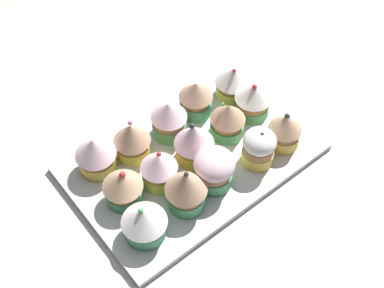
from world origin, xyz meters
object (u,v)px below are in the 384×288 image
(baking_tray, at_px, (192,157))
(cupcake_2, at_px, (214,169))
(cupcake_3, at_px, (259,147))
(cupcake_5, at_px, (122,186))
(cupcake_12, at_px, (167,119))
(cupcake_1, at_px, (186,189))
(cupcake_6, at_px, (159,169))
(cupcake_10, at_px, (96,154))
(cupcake_7, at_px, (195,141))
(cupcake_11, at_px, (132,139))
(cupcake_14, at_px, (233,81))
(cupcake_4, at_px, (285,130))
(cupcake_13, at_px, (196,98))
(cupcake_0, at_px, (144,221))
(cupcake_9, at_px, (253,99))
(cupcake_8, at_px, (226,118))

(baking_tray, distance_m, cupcake_2, 0.08)
(cupcake_3, relative_size, cupcake_5, 1.05)
(cupcake_3, relative_size, cupcake_12, 0.98)
(baking_tray, xyz_separation_m, cupcake_1, (-0.06, -0.07, 0.05))
(cupcake_6, relative_size, cupcake_10, 0.97)
(cupcake_1, bearing_deg, cupcake_7, 42.80)
(cupcake_11, xyz_separation_m, cupcake_12, (0.07, -0.00, -0.00))
(cupcake_1, distance_m, cupcake_14, 0.24)
(cupcake_2, distance_m, cupcake_11, 0.14)
(baking_tray, xyz_separation_m, cupcake_7, (0.00, -0.01, 0.05))
(cupcake_4, height_order, cupcake_10, cupcake_10)
(baking_tray, xyz_separation_m, cupcake_5, (-0.13, 0.00, 0.04))
(cupcake_10, distance_m, cupcake_13, 0.20)
(cupcake_4, distance_m, cupcake_10, 0.31)
(cupcake_10, bearing_deg, cupcake_13, -1.54)
(cupcake_1, bearing_deg, cupcake_4, -2.35)
(cupcake_4, height_order, cupcake_11, cupcake_11)
(cupcake_6, distance_m, cupcake_13, 0.16)
(cupcake_0, xyz_separation_m, cupcake_9, (0.28, 0.08, 0.00))
(cupcake_13, bearing_deg, cupcake_5, -161.02)
(cupcake_5, distance_m, cupcake_14, 0.28)
(cupcake_3, xyz_separation_m, cupcake_13, (-0.01, 0.15, 0.00))
(cupcake_14, bearing_deg, cupcake_4, -93.31)
(cupcake_5, xyz_separation_m, cupcake_9, (0.27, 0.01, 0.00))
(cupcake_2, bearing_deg, cupcake_1, -175.75)
(cupcake_3, distance_m, cupcake_8, 0.08)
(cupcake_8, xyz_separation_m, cupcake_14, (0.07, 0.06, -0.00))
(cupcake_0, bearing_deg, cupcake_2, 2.59)
(cupcake_11, bearing_deg, cupcake_14, -0.16)
(cupcake_4, height_order, cupcake_8, same)
(cupcake_0, height_order, cupcake_7, cupcake_7)
(cupcake_8, xyz_separation_m, cupcake_10, (-0.21, 0.07, 0.00))
(cupcake_10, relative_size, cupcake_12, 0.98)
(cupcake_9, distance_m, cupcake_12, 0.15)
(cupcake_9, distance_m, cupcake_10, 0.28)
(baking_tray, distance_m, cupcake_1, 0.10)
(cupcake_5, xyz_separation_m, cupcake_11, (0.06, 0.06, 0.01))
(baking_tray, bearing_deg, cupcake_6, -173.50)
(cupcake_6, distance_m, cupcake_10, 0.10)
(cupcake_13, bearing_deg, cupcake_11, -176.54)
(cupcake_11, bearing_deg, cupcake_13, 3.46)
(cupcake_1, height_order, cupcake_10, cupcake_1)
(cupcake_1, height_order, cupcake_9, cupcake_1)
(cupcake_4, relative_size, cupcake_11, 0.91)
(cupcake_7, bearing_deg, cupcake_10, 149.13)
(baking_tray, distance_m, cupcake_12, 0.08)
(cupcake_4, bearing_deg, cupcake_1, 177.65)
(cupcake_6, distance_m, cupcake_11, 0.07)
(cupcake_0, relative_size, cupcake_4, 0.97)
(cupcake_12, bearing_deg, cupcake_1, -115.68)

